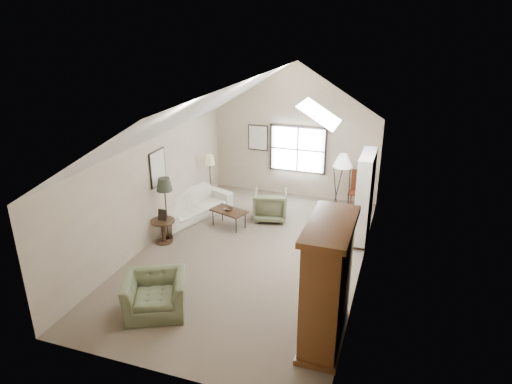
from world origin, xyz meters
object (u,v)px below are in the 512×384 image
(armchair_near, at_px, (155,295))
(side_chair, at_px, (356,190))
(armoire, at_px, (327,284))
(sofa, at_px, (193,205))
(coffee_table, at_px, (229,218))
(armchair_far, at_px, (270,205))
(side_table, at_px, (164,231))

(armchair_near, height_order, side_chair, side_chair)
(armoire, relative_size, side_chair, 2.06)
(armoire, relative_size, sofa, 0.95)
(coffee_table, height_order, side_chair, side_chair)
(sofa, bearing_deg, armchair_far, -55.71)
(armoire, xyz_separation_m, side_chair, (-0.24, 5.99, -0.57))
(armoire, distance_m, sofa, 5.91)
(sofa, xyz_separation_m, armchair_far, (2.06, 0.52, 0.07))
(armoire, bearing_deg, side_chair, 92.26)
(armoire, xyz_separation_m, sofa, (-4.38, 3.89, -0.76))
(armoire, relative_size, armchair_near, 1.97)
(coffee_table, distance_m, side_table, 1.76)
(armchair_far, bearing_deg, side_table, 32.64)
(sofa, xyz_separation_m, coffee_table, (1.18, -0.30, -0.10))
(sofa, bearing_deg, coffee_table, -84.08)
(side_table, xyz_separation_m, side_chair, (4.14, 3.70, 0.24))
(armoire, bearing_deg, side_table, 152.42)
(sofa, relative_size, armchair_far, 2.60)
(armchair_near, relative_size, coffee_table, 1.21)
(armchair_near, relative_size, armchair_far, 1.25)
(sofa, relative_size, side_chair, 2.17)
(armoire, height_order, armchair_near, armoire)
(armchair_near, distance_m, coffee_table, 3.83)
(armoire, distance_m, side_table, 5.01)
(armchair_near, height_order, armchair_far, armchair_far)
(sofa, relative_size, armchair_near, 2.08)
(armoire, relative_size, coffee_table, 2.39)
(armchair_near, distance_m, armchair_far, 4.71)
(armchair_far, distance_m, coffee_table, 1.21)
(side_table, height_order, side_chair, side_chair)
(armchair_near, xyz_separation_m, armchair_far, (0.80, 4.64, 0.04))
(sofa, xyz_separation_m, armchair_near, (1.26, -4.12, 0.02))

